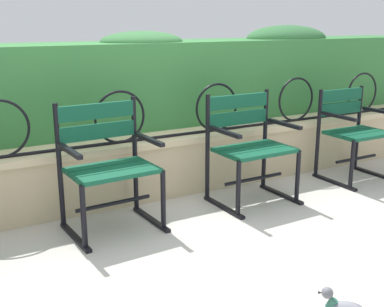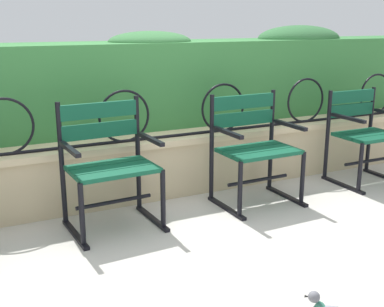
% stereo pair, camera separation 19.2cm
% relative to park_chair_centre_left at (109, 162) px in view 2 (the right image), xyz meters
% --- Properties ---
extents(ground_plane, '(60.00, 60.00, 0.00)m').
position_rel_park_chair_centre_left_xyz_m(ground_plane, '(0.50, -0.46, -0.47)').
color(ground_plane, '#BCB7AD').
extents(stone_wall, '(7.31, 0.41, 0.50)m').
position_rel_park_chair_centre_left_xyz_m(stone_wall, '(0.50, 0.46, -0.22)').
color(stone_wall, '#C6B289').
rests_on(stone_wall, ground).
extents(iron_arch_fence, '(6.77, 0.02, 0.42)m').
position_rel_park_chair_centre_left_xyz_m(iron_arch_fence, '(0.29, 0.38, 0.21)').
color(iron_arch_fence, black).
rests_on(iron_arch_fence, stone_wall).
extents(hedge_row, '(7.17, 0.68, 0.89)m').
position_rel_park_chair_centre_left_xyz_m(hedge_row, '(0.49, 0.97, 0.44)').
color(hedge_row, '#387A3D').
rests_on(hedge_row, stone_wall).
extents(park_chair_centre_left, '(0.65, 0.55, 0.90)m').
position_rel_park_chair_centre_left_xyz_m(park_chair_centre_left, '(0.00, 0.00, 0.00)').
color(park_chair_centre_left, '#0F4C33').
rests_on(park_chair_centre_left, ground).
extents(park_chair_centre_right, '(0.64, 0.53, 0.88)m').
position_rel_park_chair_centre_left_xyz_m(park_chair_centre_right, '(1.19, -0.04, -0.00)').
color(park_chair_centre_right, '#0F4C33').
rests_on(park_chair_centre_right, ground).
extents(park_chair_rightmost, '(0.56, 0.52, 0.83)m').
position_rel_park_chair_centre_left_xyz_m(park_chair_rightmost, '(2.37, -0.02, -0.02)').
color(park_chair_rightmost, '#0F4C33').
rests_on(park_chair_rightmost, ground).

